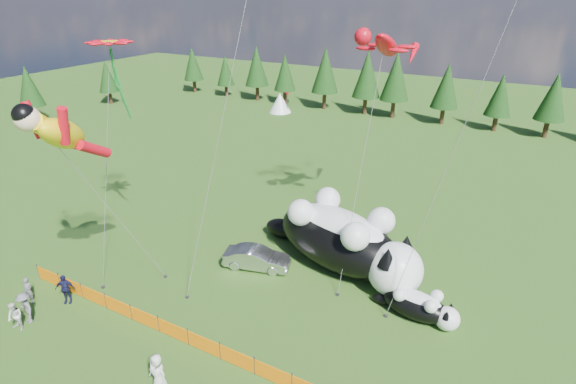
{
  "coord_description": "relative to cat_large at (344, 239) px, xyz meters",
  "views": [
    {
      "loc": [
        13.92,
        -16.07,
        16.77
      ],
      "look_at": [
        2.97,
        4.0,
        6.27
      ],
      "focal_mm": 28.0,
      "sensor_mm": 36.0,
      "label": 1
    }
  ],
  "objects": [
    {
      "name": "ground",
      "position": [
        -5.26,
        -7.32,
        -2.12
      ],
      "size": [
        160.0,
        160.0,
        0.0
      ],
      "primitive_type": "plane",
      "color": "#0E3209",
      "rests_on": "ground"
    },
    {
      "name": "spectator_e",
      "position": [
        -3.65,
        -13.07,
        -1.14
      ],
      "size": [
        0.99,
        0.68,
        1.94
      ],
      "primitive_type": "imported",
      "rotation": [
        0.0,
        0.0,
        -0.07
      ],
      "color": "silver",
      "rests_on": "ground"
    },
    {
      "name": "superhero_kite",
      "position": [
        -11.56,
        -9.85,
        7.94
      ],
      "size": [
        6.23,
        6.67,
        12.59
      ],
      "color": "yellow",
      "rests_on": "ground"
    },
    {
      "name": "car",
      "position": [
        -4.94,
        -2.72,
        -1.41
      ],
      "size": [
        4.55,
        2.63,
        1.42
      ],
      "primitive_type": "imported",
      "rotation": [
        0.0,
        0.0,
        1.85
      ],
      "color": "silver",
      "rests_on": "ground"
    },
    {
      "name": "spectator_d",
      "position": [
        -13.12,
        -13.15,
        -1.17
      ],
      "size": [
        1.33,
        0.89,
        1.88
      ],
      "primitive_type": "imported",
      "rotation": [
        0.0,
        0.0,
        -0.23
      ],
      "color": "#5E5E63",
      "rests_on": "ground"
    },
    {
      "name": "tree_line",
      "position": [
        -5.26,
        37.68,
        1.88
      ],
      "size": [
        90.0,
        4.0,
        8.0
      ],
      "primitive_type": null,
      "color": "black",
      "rests_on": "ground"
    },
    {
      "name": "spectator_a",
      "position": [
        -14.67,
        -12.0,
        -1.31
      ],
      "size": [
        0.64,
        0.48,
        1.6
      ],
      "primitive_type": "imported",
      "rotation": [
        0.0,
        0.0,
        0.17
      ],
      "color": "#5E5E63",
      "rests_on": "ground"
    },
    {
      "name": "gecko_kite",
      "position": [
        0.2,
        4.72,
        11.33
      ],
      "size": [
        4.19,
        11.24,
        15.67
      ],
      "color": "red",
      "rests_on": "ground"
    },
    {
      "name": "festival_tents",
      "position": [
        5.74,
        32.68,
        -0.72
      ],
      "size": [
        50.0,
        3.2,
        2.8
      ],
      "primitive_type": null,
      "color": "white",
      "rests_on": "ground"
    },
    {
      "name": "cat_small",
      "position": [
        5.56,
        -2.58,
        -1.27
      ],
      "size": [
        4.96,
        2.08,
        1.79
      ],
      "rotation": [
        0.0,
        0.0,
        -0.1
      ],
      "color": "black",
      "rests_on": "ground"
    },
    {
      "name": "spectator_c",
      "position": [
        -12.72,
        -11.0,
        -1.18
      ],
      "size": [
        1.22,
        1.06,
        1.87
      ],
      "primitive_type": "imported",
      "rotation": [
        0.0,
        0.0,
        0.57
      ],
      "color": "#16183C",
      "rests_on": "ground"
    },
    {
      "name": "cat_large",
      "position": [
        0.0,
        0.0,
        0.0
      ],
      "size": [
        12.1,
        6.69,
        4.45
      ],
      "rotation": [
        0.0,
        0.0,
        -0.28
      ],
      "color": "black",
      "rests_on": "ground"
    },
    {
      "name": "flower_kite",
      "position": [
        -12.98,
        -4.87,
        11.59
      ],
      "size": [
        3.46,
        6.04,
        14.4
      ],
      "color": "red",
      "rests_on": "ground"
    },
    {
      "name": "spectator_b",
      "position": [
        -13.05,
        -13.79,
        -1.27
      ],
      "size": [
        0.86,
        0.56,
        1.7
      ],
      "primitive_type": "imported",
      "rotation": [
        0.0,
        0.0,
        0.09
      ],
      "color": "silver",
      "rests_on": "ground"
    },
    {
      "name": "safety_fence",
      "position": [
        -5.26,
        -10.32,
        -1.61
      ],
      "size": [
        22.06,
        0.06,
        1.1
      ],
      "color": "#262626",
      "rests_on": "ground"
    }
  ]
}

